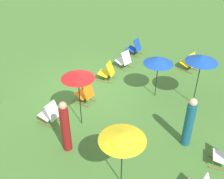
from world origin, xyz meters
The scene contains 13 objects.
ground_plane centered at (0.00, 0.00, 0.00)m, with size 40.00×40.00×0.00m, color #477A33.
deckchair_1 centered at (-3.84, 2.90, 0.37)m, with size 0.64×0.85×0.83m.
deckchair_3 centered at (2.17, 0.10, 0.37)m, with size 0.50×0.78×0.83m.
deckchair_4 centered at (-1.18, 0.23, 0.37)m, with size 0.62×0.84×0.83m.
deckchair_5 centered at (-3.91, 0.10, 0.37)m, with size 0.48×0.76×0.83m.
deckchair_7 centered at (-2.48, 0.30, 0.37)m, with size 0.62×0.84×0.83m.
deckchair_8 centered at (0.59, 0.39, 0.37)m, with size 0.50×0.77×0.83m.
umbrella_0 centered at (1.66, 1.01, 1.89)m, with size 1.05×1.05×2.01m.
umbrella_1 centered at (-1.45, 3.88, 1.87)m, with size 1.12×1.12×2.00m.
umbrella_2 centered at (3.02, 3.36, 1.66)m, with size 1.16×1.16×1.77m.
umbrella_3 centered at (-1.18, 2.45, 1.54)m, with size 1.11×1.11×1.68m.
person_0 centered at (2.81, 1.36, 0.85)m, with size 0.36×0.36×1.74m.
person_1 centered at (0.72, 4.32, 0.82)m, with size 0.28×0.28×1.70m.
Camera 1 is at (7.08, 5.59, 6.08)m, focal length 43.34 mm.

